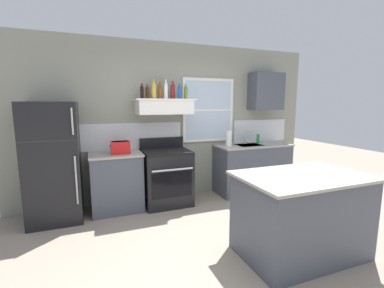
{
  "coord_description": "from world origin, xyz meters",
  "views": [
    {
      "loc": [
        -1.37,
        -2.23,
        1.66
      ],
      "look_at": [
        -0.05,
        1.2,
        1.1
      ],
      "focal_mm": 24.49,
      "sensor_mm": 36.0,
      "label": 1
    }
  ],
  "objects_px": {
    "refrigerator": "(54,162)",
    "bottle_blue_liqueur": "(180,92)",
    "kitchen_island": "(301,215)",
    "bottle_clear_tall": "(166,91)",
    "bottle_olive_oil_square": "(186,93)",
    "dish_soap_bottle": "(258,139)",
    "bottle_balsamic_dark": "(142,92)",
    "bottle_brown_stout": "(147,93)",
    "bottle_amber_wine": "(160,92)",
    "bottle_champagne_gold_foil": "(154,91)",
    "paper_towel_roll": "(229,139)",
    "stove_range": "(167,177)",
    "bottle_red_label_wine": "(173,91)",
    "toaster": "(120,147)"
  },
  "relations": [
    {
      "from": "bottle_balsamic_dark",
      "to": "bottle_amber_wine",
      "type": "distance_m",
      "value": 0.31
    },
    {
      "from": "refrigerator",
      "to": "bottle_clear_tall",
      "type": "bearing_deg",
      "value": 4.52
    },
    {
      "from": "bottle_olive_oil_square",
      "to": "dish_soap_bottle",
      "type": "bearing_deg",
      "value": 3.28
    },
    {
      "from": "bottle_blue_liqueur",
      "to": "bottle_olive_oil_square",
      "type": "xyz_separation_m",
      "value": [
        0.1,
        0.0,
        -0.0
      ]
    },
    {
      "from": "bottle_blue_liqueur",
      "to": "kitchen_island",
      "type": "bearing_deg",
      "value": -70.32
    },
    {
      "from": "toaster",
      "to": "bottle_red_label_wine",
      "type": "height_order",
      "value": "bottle_red_label_wine"
    },
    {
      "from": "bottle_brown_stout",
      "to": "bottle_blue_liqueur",
      "type": "relative_size",
      "value": 0.91
    },
    {
      "from": "bottle_clear_tall",
      "to": "kitchen_island",
      "type": "distance_m",
      "value": 2.69
    },
    {
      "from": "bottle_brown_stout",
      "to": "bottle_balsamic_dark",
      "type": "bearing_deg",
      "value": -154.02
    },
    {
      "from": "bottle_red_label_wine",
      "to": "bottle_champagne_gold_foil",
      "type": "bearing_deg",
      "value": -177.9
    },
    {
      "from": "dish_soap_bottle",
      "to": "stove_range",
      "type": "bearing_deg",
      "value": -175.82
    },
    {
      "from": "bottle_red_label_wine",
      "to": "kitchen_island",
      "type": "bearing_deg",
      "value": -68.75
    },
    {
      "from": "bottle_amber_wine",
      "to": "bottle_champagne_gold_foil",
      "type": "bearing_deg",
      "value": -170.79
    },
    {
      "from": "stove_range",
      "to": "kitchen_island",
      "type": "relative_size",
      "value": 0.78
    },
    {
      "from": "bottle_amber_wine",
      "to": "bottle_brown_stout",
      "type": "bearing_deg",
      "value": -175.77
    },
    {
      "from": "bottle_amber_wine",
      "to": "kitchen_island",
      "type": "distance_m",
      "value": 2.74
    },
    {
      "from": "refrigerator",
      "to": "bottle_red_label_wine",
      "type": "bearing_deg",
      "value": 4.74
    },
    {
      "from": "dish_soap_bottle",
      "to": "kitchen_island",
      "type": "distance_m",
      "value": 2.36
    },
    {
      "from": "bottle_balsamic_dark",
      "to": "bottle_olive_oil_square",
      "type": "xyz_separation_m",
      "value": [
        0.72,
        -0.02,
        0.0
      ]
    },
    {
      "from": "toaster",
      "to": "bottle_amber_wine",
      "type": "xyz_separation_m",
      "value": [
        0.68,
        0.15,
        0.85
      ]
    },
    {
      "from": "stove_range",
      "to": "bottle_balsamic_dark",
      "type": "height_order",
      "value": "bottle_balsamic_dark"
    },
    {
      "from": "refrigerator",
      "to": "toaster",
      "type": "xyz_separation_m",
      "value": [
        0.92,
        0.01,
        0.16
      ]
    },
    {
      "from": "bottle_brown_stout",
      "to": "bottle_clear_tall",
      "type": "xyz_separation_m",
      "value": [
        0.3,
        -0.01,
        0.04
      ]
    },
    {
      "from": "bottle_olive_oil_square",
      "to": "paper_towel_roll",
      "type": "height_order",
      "value": "bottle_olive_oil_square"
    },
    {
      "from": "refrigerator",
      "to": "bottle_clear_tall",
      "type": "xyz_separation_m",
      "value": [
        1.69,
        0.13,
        1.03
      ]
    },
    {
      "from": "bottle_clear_tall",
      "to": "refrigerator",
      "type": "bearing_deg",
      "value": -175.48
    },
    {
      "from": "bottle_red_label_wine",
      "to": "bottle_clear_tall",
      "type": "bearing_deg",
      "value": -172.2
    },
    {
      "from": "bottle_balsamic_dark",
      "to": "bottle_brown_stout",
      "type": "bearing_deg",
      "value": 25.98
    },
    {
      "from": "bottle_amber_wine",
      "to": "bottle_olive_oil_square",
      "type": "xyz_separation_m",
      "value": [
        0.41,
        -0.08,
        -0.02
      ]
    },
    {
      "from": "bottle_clear_tall",
      "to": "paper_towel_roll",
      "type": "xyz_separation_m",
      "value": [
        1.14,
        -0.07,
        -0.83
      ]
    },
    {
      "from": "bottle_champagne_gold_foil",
      "to": "bottle_blue_liqueur",
      "type": "relative_size",
      "value": 1.22
    },
    {
      "from": "bottle_red_label_wine",
      "to": "paper_towel_roll",
      "type": "distance_m",
      "value": 1.31
    },
    {
      "from": "toaster",
      "to": "bottle_champagne_gold_foil",
      "type": "bearing_deg",
      "value": 12.77
    },
    {
      "from": "refrigerator",
      "to": "bottle_olive_oil_square",
      "type": "height_order",
      "value": "bottle_olive_oil_square"
    },
    {
      "from": "bottle_amber_wine",
      "to": "bottle_olive_oil_square",
      "type": "distance_m",
      "value": 0.42
    },
    {
      "from": "bottle_balsamic_dark",
      "to": "bottle_olive_oil_square",
      "type": "height_order",
      "value": "bottle_olive_oil_square"
    },
    {
      "from": "bottle_balsamic_dark",
      "to": "bottle_brown_stout",
      "type": "height_order",
      "value": "bottle_balsamic_dark"
    },
    {
      "from": "bottle_clear_tall",
      "to": "dish_soap_bottle",
      "type": "relative_size",
      "value": 1.73
    },
    {
      "from": "bottle_olive_oil_square",
      "to": "dish_soap_bottle",
      "type": "xyz_separation_m",
      "value": [
        1.52,
        0.09,
        -0.85
      ]
    },
    {
      "from": "refrigerator",
      "to": "bottle_balsamic_dark",
      "type": "xyz_separation_m",
      "value": [
        1.3,
        0.1,
        1.0
      ]
    },
    {
      "from": "stove_range",
      "to": "bottle_olive_oil_square",
      "type": "relative_size",
      "value": 4.51
    },
    {
      "from": "bottle_champagne_gold_foil",
      "to": "paper_towel_roll",
      "type": "distance_m",
      "value": 1.58
    },
    {
      "from": "refrigerator",
      "to": "bottle_blue_liqueur",
      "type": "height_order",
      "value": "bottle_blue_liqueur"
    },
    {
      "from": "stove_range",
      "to": "dish_soap_bottle",
      "type": "bearing_deg",
      "value": 4.18
    },
    {
      "from": "bottle_brown_stout",
      "to": "bottle_amber_wine",
      "type": "relative_size",
      "value": 0.81
    },
    {
      "from": "bottle_clear_tall",
      "to": "kitchen_island",
      "type": "relative_size",
      "value": 0.22
    },
    {
      "from": "bottle_blue_liqueur",
      "to": "dish_soap_bottle",
      "type": "relative_size",
      "value": 1.38
    },
    {
      "from": "bottle_champagne_gold_foil",
      "to": "paper_towel_roll",
      "type": "relative_size",
      "value": 1.13
    },
    {
      "from": "bottle_red_label_wine",
      "to": "bottle_olive_oil_square",
      "type": "height_order",
      "value": "bottle_red_label_wine"
    },
    {
      "from": "kitchen_island",
      "to": "refrigerator",
      "type": "bearing_deg",
      "value": 143.4
    }
  ]
}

